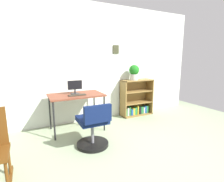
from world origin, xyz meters
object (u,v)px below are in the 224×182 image
Objects in this scene: desk at (76,97)px; potted_plant_on_shelf at (134,72)px; monitor at (75,87)px; keyboard at (77,95)px; office_chair at (93,128)px; bookshelf_low at (136,100)px.

potted_plant_on_shelf is at bearing 8.68° from desk.
monitor reaches higher than desk.
keyboard is 0.79m from office_chair.
keyboard is at bearing -166.88° from potted_plant_on_shelf.
keyboard is 0.43× the size of office_chair.
bookshelf_low is at bearing 8.80° from monitor.
monitor is at bearing 94.00° from office_chair.
desk is at bearing 83.82° from keyboard.
monitor is at bearing 101.99° from desk.
monitor is 0.31× the size of bookshelf_low.
monitor is at bearing -172.65° from potted_plant_on_shelf.
desk is 0.20m from monitor.
monitor is 0.20m from keyboard.
bookshelf_low reaches higher than office_chair.
bookshelf_low is (1.54, 1.08, 0.06)m from office_chair.
desk is 0.87m from office_chair.
bookshelf_low is at bearing 34.97° from office_chair.
potted_plant_on_shelf is at bearing 13.12° from keyboard.
monitor is 0.76× the size of potted_plant_on_shelf.
monitor is (-0.01, 0.03, 0.19)m from desk.
desk is 1.37× the size of office_chair.
desk is 1.64m from bookshelf_low.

